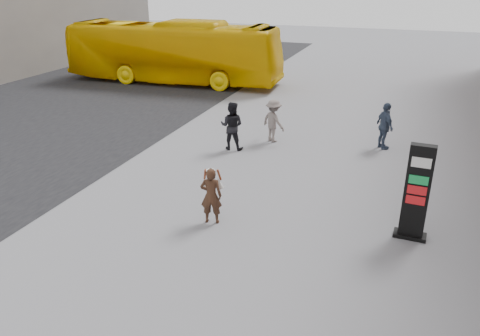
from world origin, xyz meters
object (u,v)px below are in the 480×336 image
(woman, at_px, (211,195))
(pedestrian_a, at_px, (232,126))
(bus, at_px, (173,52))
(pedestrian_b, at_px, (273,121))
(info_pylon, at_px, (417,193))
(pedestrian_c, at_px, (385,126))

(woman, xyz_separation_m, pedestrian_a, (-1.54, 5.51, 0.11))
(woman, bearing_deg, pedestrian_a, -88.45)
(woman, distance_m, bus, 17.83)
(bus, bearing_deg, pedestrian_a, -144.91)
(woman, relative_size, pedestrian_a, 0.86)
(pedestrian_a, bearing_deg, pedestrian_b, -136.85)
(info_pylon, xyz_separation_m, woman, (-5.10, -1.03, -0.44))
(pedestrian_b, height_order, pedestrian_c, pedestrian_c)
(info_pylon, xyz_separation_m, pedestrian_a, (-6.64, 4.48, -0.34))
(pedestrian_a, xyz_separation_m, pedestrian_c, (5.44, 2.04, -0.02))
(woman, bearing_deg, pedestrian_b, -101.54)
(info_pylon, bearing_deg, pedestrian_a, 148.55)
(pedestrian_a, height_order, pedestrian_b, pedestrian_a)
(woman, bearing_deg, bus, -73.24)
(info_pylon, xyz_separation_m, pedestrian_b, (-5.40, 5.85, -0.41))
(woman, relative_size, bus, 0.12)
(info_pylon, relative_size, bus, 0.19)
(info_pylon, distance_m, pedestrian_c, 6.64)
(pedestrian_b, bearing_deg, info_pylon, 163.10)
(info_pylon, bearing_deg, pedestrian_c, 102.99)
(info_pylon, bearing_deg, woman, -165.98)
(info_pylon, relative_size, woman, 1.59)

